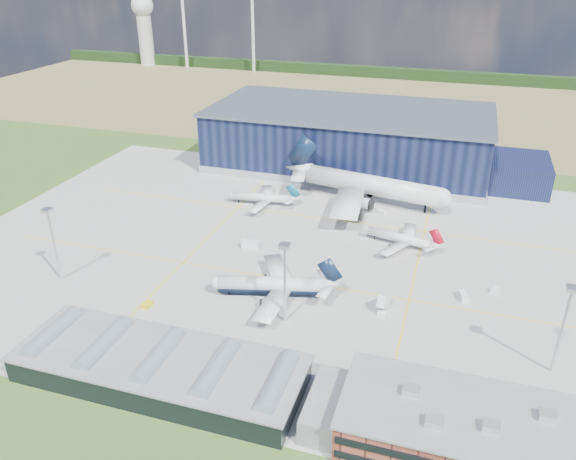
% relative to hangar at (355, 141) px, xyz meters
% --- Properties ---
extents(ground, '(600.00, 600.00, 0.00)m').
position_rel_hangar_xyz_m(ground, '(-2.81, -94.80, -11.62)').
color(ground, '#375821').
rests_on(ground, ground).
extents(apron, '(220.00, 160.00, 0.08)m').
position_rel_hangar_xyz_m(apron, '(-2.81, -84.80, -11.59)').
color(apron, gray).
rests_on(apron, ground).
extents(farmland, '(600.00, 220.00, 0.01)m').
position_rel_hangar_xyz_m(farmland, '(-2.81, 125.20, -11.62)').
color(farmland, olive).
rests_on(farmland, ground).
extents(treeline, '(600.00, 8.00, 8.00)m').
position_rel_hangar_xyz_m(treeline, '(-2.81, 205.20, -7.62)').
color(treeline, black).
rests_on(treeline, ground).
extents(horizon_dressing, '(440.20, 18.00, 70.00)m').
position_rel_hangar_xyz_m(horizon_dressing, '(-194.11, 199.58, 22.58)').
color(horizon_dressing, silver).
rests_on(horizon_dressing, ground).
extents(hangar, '(145.00, 62.00, 26.10)m').
position_rel_hangar_xyz_m(hangar, '(0.00, 0.00, 0.00)').
color(hangar, black).
rests_on(hangar, ground).
extents(ops_building, '(46.00, 23.00, 10.90)m').
position_rel_hangar_xyz_m(ops_building, '(52.20, -154.81, -6.82)').
color(ops_building, brown).
rests_on(ops_building, ground).
extents(glass_concourse, '(78.00, 23.00, 8.60)m').
position_rel_hangar_xyz_m(glass_concourse, '(-9.26, -154.80, -7.93)').
color(glass_concourse, black).
rests_on(glass_concourse, ground).
extents(light_mast_west, '(2.60, 2.60, 23.00)m').
position_rel_hangar_xyz_m(light_mast_west, '(-62.81, -124.80, 3.82)').
color(light_mast_west, silver).
rests_on(light_mast_west, ground).
extents(light_mast_center, '(2.60, 2.60, 23.00)m').
position_rel_hangar_xyz_m(light_mast_center, '(7.19, -124.80, 3.82)').
color(light_mast_center, silver).
rests_on(light_mast_center, ground).
extents(light_mast_east, '(2.60, 2.60, 23.00)m').
position_rel_hangar_xyz_m(light_mast_east, '(72.19, -124.80, 3.82)').
color(light_mast_east, silver).
rests_on(light_mast_east, ground).
extents(airliner_navy, '(45.85, 45.26, 12.34)m').
position_rel_hangar_xyz_m(airliner_navy, '(-0.50, -114.46, -5.45)').
color(airliner_navy, white).
rests_on(airliner_navy, ground).
extents(airliner_red, '(33.22, 32.77, 9.05)m').
position_rel_hangar_xyz_m(airliner_red, '(30.03, -72.80, -7.09)').
color(airliner_red, white).
rests_on(airliner_red, ground).
extents(airliner_widebody, '(79.74, 78.56, 22.33)m').
position_rel_hangar_xyz_m(airliner_widebody, '(14.73, -39.80, -0.45)').
color(airliner_widebody, white).
rests_on(airliner_widebody, ground).
extents(airliner_regional, '(31.79, 31.26, 9.28)m').
position_rel_hangar_xyz_m(airliner_regional, '(-25.13, -54.80, -6.98)').
color(airliner_regional, white).
rests_on(airliner_regional, ground).
extents(gse_tug_a, '(2.84, 4.11, 1.59)m').
position_rel_hangar_xyz_m(gse_tug_a, '(0.62, -107.59, -10.82)').
color(gse_tug_a, yellow).
rests_on(gse_tug_a, ground).
extents(gse_tug_b, '(2.23, 3.13, 1.29)m').
position_rel_hangar_xyz_m(gse_tug_b, '(-30.90, -129.92, -10.97)').
color(gse_tug_b, yellow).
rests_on(gse_tug_b, ground).
extents(gse_van_a, '(6.00, 3.08, 2.52)m').
position_rel_hangar_xyz_m(gse_van_a, '(-16.18, -89.22, -10.36)').
color(gse_van_a, white).
rests_on(gse_van_a, ground).
extents(gse_cart_a, '(2.90, 3.46, 1.28)m').
position_rel_hangar_xyz_m(gse_cart_a, '(60.14, -93.13, -10.98)').
color(gse_cart_a, white).
rests_on(gse_cart_a, ground).
extents(gse_van_b, '(3.30, 4.85, 2.03)m').
position_rel_hangar_xyz_m(gse_van_b, '(51.58, -99.83, -10.60)').
color(gse_van_b, white).
rests_on(gse_van_b, ground).
extents(gse_cart_b, '(3.95, 3.53, 1.43)m').
position_rel_hangar_xyz_m(gse_cart_b, '(20.68, -49.43, -10.90)').
color(gse_cart_b, white).
rests_on(gse_cart_b, ground).
extents(airstair, '(3.22, 5.79, 3.50)m').
position_rel_hangar_xyz_m(airstair, '(31.03, -111.77, -9.87)').
color(airstair, white).
rests_on(airstair, ground).
extents(car_a, '(3.11, 1.31, 1.05)m').
position_rel_hangar_xyz_m(car_a, '(64.28, -142.80, -11.09)').
color(car_a, '#99999E').
rests_on(car_a, ground).
extents(car_b, '(3.75, 1.97, 1.17)m').
position_rel_hangar_xyz_m(car_b, '(2.22, -142.80, -11.03)').
color(car_b, '#99999E').
rests_on(car_b, ground).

